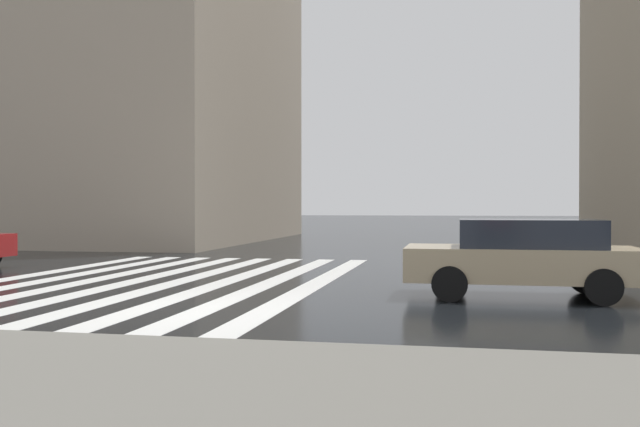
# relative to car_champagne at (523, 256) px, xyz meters

# --- Properties ---
(ground_plane) EXTENTS (220.00, 220.00, 0.00)m
(ground_plane) POSITION_rel_car_champagne_xyz_m (-2.50, 5.45, -0.76)
(ground_plane) COLOR black
(zebra_crossing) EXTENTS (13.00, 7.50, 0.01)m
(zebra_crossing) POSITION_rel_car_champagne_xyz_m (1.50, 7.61, -0.75)
(zebra_crossing) COLOR silver
(zebra_crossing) RESTS_ON ground_plane
(haussmann_block_mid) EXTENTS (16.92, 24.88, 24.06)m
(haussmann_block_mid) POSITION_rel_car_champagne_xyz_m (18.46, 22.62, 11.03)
(haussmann_block_mid) COLOR tan
(haussmann_block_mid) RESTS_ON ground_plane
(car_champagne) EXTENTS (1.85, 4.10, 1.41)m
(car_champagne) POSITION_rel_car_champagne_xyz_m (0.00, 0.00, 0.00)
(car_champagne) COLOR tan
(car_champagne) RESTS_ON ground_plane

